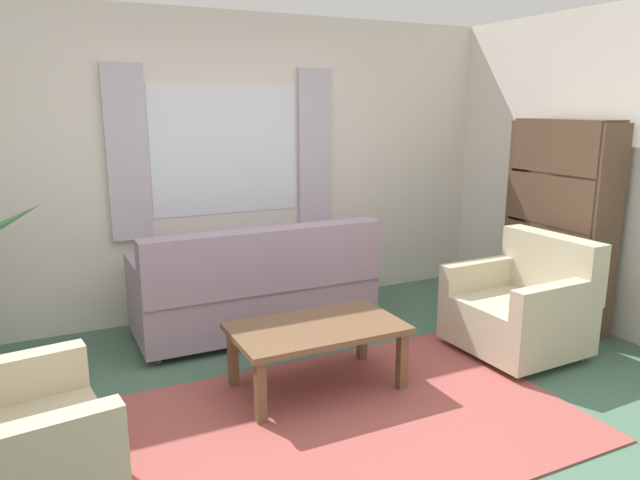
{
  "coord_description": "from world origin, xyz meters",
  "views": [
    {
      "loc": [
        -1.51,
        -2.75,
        1.83
      ],
      "look_at": [
        0.17,
        0.7,
        0.94
      ],
      "focal_mm": 33.01,
      "sensor_mm": 36.0,
      "label": 1
    }
  ],
  "objects_px": {
    "couch": "(257,290)",
    "bookshelf": "(559,223)",
    "coffee_table": "(317,334)",
    "armchair_right": "(523,307)"
  },
  "relations": [
    {
      "from": "couch",
      "to": "bookshelf",
      "type": "height_order",
      "value": "bookshelf"
    },
    {
      "from": "bookshelf",
      "to": "couch",
      "type": "bearing_deg",
      "value": 68.97
    },
    {
      "from": "coffee_table",
      "to": "armchair_right",
      "type": "bearing_deg",
      "value": -4.63
    },
    {
      "from": "armchair_right",
      "to": "couch",
      "type": "bearing_deg",
      "value": -128.25
    },
    {
      "from": "couch",
      "to": "armchair_right",
      "type": "bearing_deg",
      "value": 143.84
    },
    {
      "from": "couch",
      "to": "armchair_right",
      "type": "height_order",
      "value": "couch"
    },
    {
      "from": "couch",
      "to": "coffee_table",
      "type": "height_order",
      "value": "couch"
    },
    {
      "from": "coffee_table",
      "to": "bookshelf",
      "type": "bearing_deg",
      "value": 4.74
    },
    {
      "from": "bookshelf",
      "to": "coffee_table",
      "type": "bearing_deg",
      "value": 94.74
    },
    {
      "from": "armchair_right",
      "to": "coffee_table",
      "type": "xyz_separation_m",
      "value": [
        -1.65,
        0.13,
        0.03
      ]
    }
  ]
}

